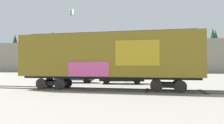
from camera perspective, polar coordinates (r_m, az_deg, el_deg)
name	(u,v)px	position (r m, az deg, el deg)	size (l,w,h in m)	color
ground_plane	(103,90)	(16.96, -2.45, -7.71)	(260.00, 260.00, 0.00)	gray
track	(133,90)	(16.54, 5.86, -7.74)	(60.02, 3.24, 0.08)	#4C4742
freight_car	(108,56)	(16.79, -1.17, 1.57)	(14.52, 3.18, 4.75)	olive
flagpole	(71,36)	(29.73, -11.40, 7.04)	(1.06, 1.15, 10.04)	silver
hillside	(139,58)	(73.65, 7.55, 1.03)	(144.57, 30.85, 13.72)	gray
parked_car_blue	(75,76)	(24.49, -10.35, -3.82)	(4.60, 2.17, 1.57)	navy
parked_car_black	(121,76)	(22.64, 2.55, -3.90)	(4.97, 2.37, 1.70)	black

